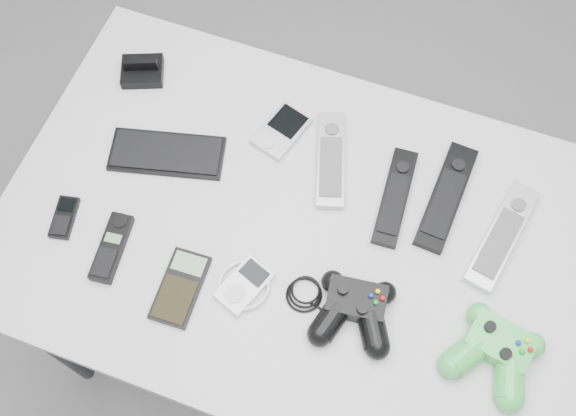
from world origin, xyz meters
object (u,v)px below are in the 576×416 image
(desk, at_px, (302,244))
(controller_green, at_px, (496,350))
(pda, at_px, (281,131))
(mp3_player, at_px, (244,285))
(controller_black, at_px, (355,308))
(remote_black_a, at_px, (395,197))
(remote_silver_a, at_px, (331,159))
(cordless_handset, at_px, (111,247))
(mobile_phone, at_px, (64,217))
(remote_black_b, at_px, (446,196))
(remote_silver_b, at_px, (502,236))
(pda_keyboard, at_px, (167,153))
(calculator, at_px, (180,287))

(desk, height_order, controller_green, controller_green)
(pda, height_order, mp3_player, same)
(controller_black, bearing_deg, remote_black_a, 81.39)
(remote_silver_a, height_order, remote_black_a, remote_silver_a)
(remote_black_a, bearing_deg, cordless_handset, -152.55)
(mobile_phone, bearing_deg, mp3_player, -13.48)
(remote_silver_a, relative_size, cordless_handset, 1.56)
(mp3_player, bearing_deg, desk, 86.35)
(remote_black_b, bearing_deg, remote_silver_b, -16.76)
(pda_keyboard, height_order, remote_silver_a, remote_silver_a)
(pda, height_order, remote_silver_a, remote_silver_a)
(remote_silver_b, bearing_deg, mobile_phone, -151.27)
(pda, relative_size, controller_green, 0.70)
(remote_black_b, bearing_deg, controller_black, -105.95)
(cordless_handset, bearing_deg, mobile_phone, 160.72)
(pda, xyz_separation_m, mp3_player, (0.05, -0.34, -0.00))
(remote_silver_a, xyz_separation_m, mobile_phone, (-0.45, -0.30, -0.00))
(remote_black_b, xyz_separation_m, controller_black, (-0.10, -0.28, 0.01))
(desk, relative_size, pda, 9.92)
(desk, height_order, pda, pda)
(remote_silver_a, height_order, cordless_handset, remote_silver_a)
(remote_black_b, distance_m, controller_black, 0.30)
(calculator, xyz_separation_m, mp3_player, (0.11, 0.04, 0.00))
(remote_silver_b, xyz_separation_m, controller_green, (0.04, -0.23, 0.02))
(remote_black_b, distance_m, controller_green, 0.31)
(controller_green, bearing_deg, mobile_phone, -166.69)
(remote_silver_a, relative_size, calculator, 1.49)
(pda, distance_m, remote_silver_b, 0.49)
(remote_silver_b, height_order, mp3_player, remote_silver_b)
(remote_black_b, distance_m, mobile_phone, 0.75)
(desk, height_order, pda_keyboard, pda_keyboard)
(pda_keyboard, xyz_separation_m, mp3_player, (0.25, -0.21, 0.00))
(mobile_phone, distance_m, calculator, 0.28)
(mobile_phone, distance_m, mp3_player, 0.38)
(remote_silver_a, distance_m, controller_black, 0.32)
(remote_silver_b, height_order, controller_black, controller_black)
(controller_black, bearing_deg, remote_black_b, 63.16)
(pda, bearing_deg, remote_silver_a, 2.51)
(remote_silver_b, bearing_deg, pda_keyboard, -164.09)
(pda, xyz_separation_m, cordless_handset, (-0.21, -0.36, 0.00))
(pda, relative_size, remote_black_b, 0.50)
(mp3_player, bearing_deg, pda_keyboard, 160.82)
(pda_keyboard, distance_m, remote_silver_b, 0.69)
(remote_black_a, bearing_deg, controller_green, -46.95)
(pda, distance_m, mobile_phone, 0.47)
(remote_black_b, distance_m, calculator, 0.55)
(remote_black_a, bearing_deg, calculator, -139.39)
(controller_black, distance_m, controller_green, 0.26)
(remote_silver_b, bearing_deg, cordless_handset, -146.70)
(pda_keyboard, relative_size, mp3_player, 2.21)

